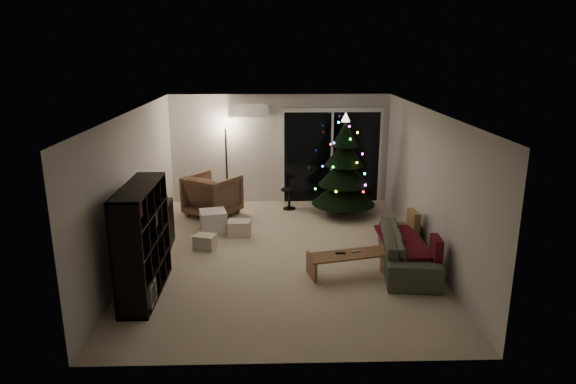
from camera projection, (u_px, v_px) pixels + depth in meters
name	position (u px, v px, depth m)	size (l,w,h in m)	color
room	(304.00, 177.00, 10.20)	(6.50, 7.51, 2.60)	beige
bookshelf	(128.00, 241.00, 7.37)	(0.42, 1.65, 1.65)	black
media_cabinet	(155.00, 230.00, 9.03)	(0.49, 1.30, 0.81)	black
stereo	(153.00, 203.00, 8.90)	(0.41, 0.49, 0.17)	black
armchair	(213.00, 195.00, 11.00)	(0.96, 0.99, 0.90)	#423028
ottoman	(213.00, 222.00, 10.04)	(0.49, 0.49, 0.44)	beige
cardboard_box_a	(205.00, 242.00, 9.23)	(0.37, 0.28, 0.26)	beige
cardboard_box_b	(239.00, 228.00, 9.87)	(0.43, 0.32, 0.30)	beige
side_table	(289.00, 199.00, 11.49)	(0.37, 0.37, 0.47)	black
floor_lamp	(227.00, 165.00, 11.59)	(0.31, 0.31, 1.91)	black
sofa	(408.00, 249.00, 8.44)	(2.09, 0.82, 0.61)	#4D543E
sofa_throw	(402.00, 241.00, 8.40)	(0.65, 1.50, 0.05)	#500C1C
cushion_a	(413.00, 222.00, 9.01)	(0.12, 0.40, 0.40)	tan
cushion_b	(436.00, 250.00, 7.75)	(0.12, 0.40, 0.40)	#500C1C
coffee_table	(350.00, 265.00, 8.07)	(1.26, 0.44, 0.40)	brown
remote_a	(341.00, 253.00, 8.01)	(0.16, 0.05, 0.02)	black
remote_b	(356.00, 252.00, 8.07)	(0.15, 0.04, 0.02)	slate
christmas_tree	(344.00, 165.00, 10.87)	(1.37, 1.37, 2.21)	black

